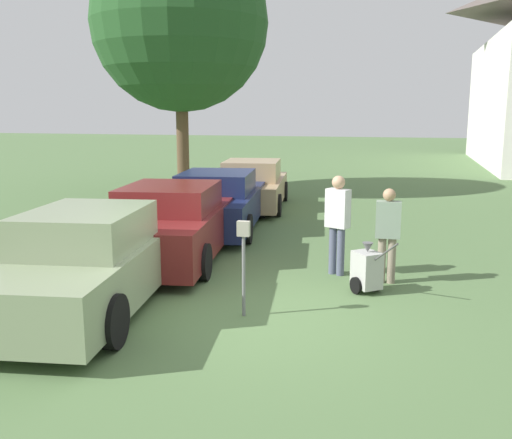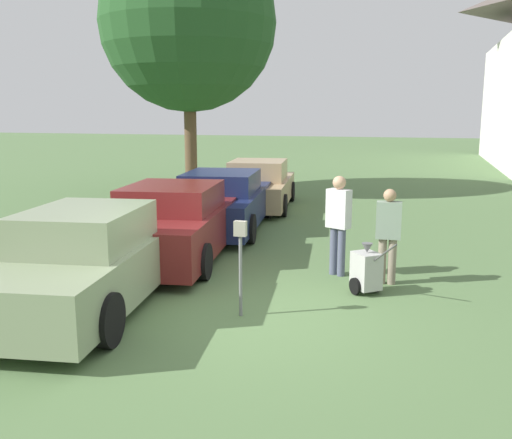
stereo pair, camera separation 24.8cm
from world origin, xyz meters
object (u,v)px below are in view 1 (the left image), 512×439
Objects in this scene: parked_car_navy at (218,202)px; parked_car_tan at (253,186)px; parked_car_sage at (92,262)px; person_worker at (338,218)px; parking_meter at (244,251)px; person_supervisor at (388,230)px; equipment_cart at (367,270)px; parked_car_maroon at (173,224)px.

parked_car_tan is (0.00, 3.36, -0.02)m from parked_car_navy.
parked_car_sage is 4.34m from person_worker.
parking_meter is 0.85× the size of person_supervisor.
parking_meter is 1.42× the size of equipment_cart.
person_worker is at bearing -14.95° from parked_car_maroon.
person_worker reaches higher than parked_car_tan.
parked_car_maroon is at bearing 18.27° from person_worker.
person_worker is (3.38, -6.71, 0.38)m from parked_car_tan.
parked_car_navy is at bearing 82.03° from parked_car_sage.
equipment_cart is (-0.29, -0.63, -0.56)m from person_supervisor.
equipment_cart is at bearing 43.46° from parking_meter.
parked_car_maroon is at bearing -97.98° from parked_car_tan.
parked_car_tan is 8.62m from equipment_cart.
person_worker is (1.06, 2.50, 0.07)m from parking_meter.
parked_car_sage is 3.03× the size of person_supervisor.
parking_meter is (2.32, 0.20, 0.27)m from parked_car_sage.
person_supervisor is (4.28, -0.71, 0.24)m from parked_car_maroon.
parking_meter is at bearing -175.93° from equipment_cart.
person_worker reaches higher than parked_car_sage.
parking_meter is at bearing -59.42° from parked_car_maroon.
parked_car_tan is at bearing 82.02° from parked_car_maroon.
parked_car_maroon is 3.74m from parking_meter.
person_supervisor reaches higher than parked_car_navy.
parked_car_navy is (-0.00, 6.05, -0.02)m from parked_car_sage.
equipment_cart is (3.99, 1.77, -0.32)m from parked_car_sage.
person_supervisor is at bearing 48.40° from parking_meter.
person_worker is at bearing 67.12° from parking_meter.
person_supervisor reaches higher than equipment_cart.
person_supervisor is 0.89m from equipment_cart.
parking_meter is 0.78× the size of person_worker.
parked_car_sage is at bearing 27.53° from person_supervisor.
parked_car_navy is 5.29× the size of equipment_cart.
equipment_cart is (1.66, 1.58, -0.60)m from parking_meter.
parked_car_navy is 5.63m from person_supervisor.
parked_car_sage is 5.06× the size of equipment_cart.
parked_car_tan reaches higher than parked_car_navy.
parking_meter is (2.32, -5.85, 0.29)m from parked_car_navy.
parking_meter is 2.95m from person_supervisor.
parked_car_navy is 3.72× the size of parking_meter.
parked_car_tan reaches higher than equipment_cart.
parked_car_tan reaches higher than parking_meter.
person_worker is at bearing 83.76° from equipment_cart.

